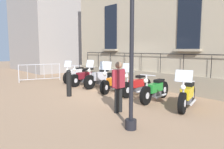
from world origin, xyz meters
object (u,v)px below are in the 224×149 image
(motorcycle_maroon, at_px, (84,77))
(motorcycle_green, at_px, (155,90))
(lamppost, at_px, (132,1))
(crowd_barrier, at_px, (40,72))
(motorcycle_orange, at_px, (113,83))
(motorcycle_yellow, at_px, (187,96))
(motorcycle_silver, at_px, (100,78))
(bollard, at_px, (69,83))
(motorcycle_white, at_px, (76,74))
(motorcycle_red, at_px, (136,85))
(pedestrian_standing, at_px, (118,84))

(motorcycle_maroon, relative_size, motorcycle_green, 1.02)
(lamppost, bearing_deg, crowd_barrier, -99.72)
(motorcycle_maroon, bearing_deg, motorcycle_orange, 89.29)
(lamppost, bearing_deg, motorcycle_orange, -126.62)
(motorcycle_green, height_order, motorcycle_yellow, motorcycle_yellow)
(motorcycle_silver, xyz_separation_m, bollard, (2.20, 0.73, 0.08))
(motorcycle_white, relative_size, bollard, 1.83)
(motorcycle_maroon, bearing_deg, bollard, 42.47)
(lamppost, xyz_separation_m, crowd_barrier, (-1.53, -8.92, -2.45))
(motorcycle_green, xyz_separation_m, motorcycle_yellow, (0.03, 1.30, 0.01))
(motorcycle_silver, distance_m, crowd_barrier, 4.25)
(motorcycle_maroon, relative_size, bollard, 1.87)
(motorcycle_silver, xyz_separation_m, motorcycle_yellow, (0.26, 4.91, -0.05))
(motorcycle_red, distance_m, lamppost, 4.61)
(motorcycle_white, height_order, bollard, motorcycle_white)
(motorcycle_orange, relative_size, lamppost, 0.39)
(motorcycle_silver, height_order, motorcycle_red, motorcycle_silver)
(motorcycle_white, relative_size, motorcycle_yellow, 1.03)
(motorcycle_yellow, bearing_deg, motorcycle_red, -95.87)
(motorcycle_white, relative_size, lamppost, 0.40)
(motorcycle_green, distance_m, motorcycle_yellow, 1.30)
(motorcycle_silver, distance_m, lamppost, 6.27)
(motorcycle_silver, bearing_deg, motorcycle_yellow, 86.92)
(crowd_barrier, bearing_deg, pedestrian_standing, 84.06)
(motorcycle_maroon, distance_m, motorcycle_yellow, 6.01)
(motorcycle_white, height_order, motorcycle_yellow, motorcycle_yellow)
(lamppost, xyz_separation_m, bollard, (-0.75, -4.18, -2.46))
(motorcycle_yellow, bearing_deg, motorcycle_green, -91.42)
(motorcycle_white, bearing_deg, lamppost, 67.74)
(motorcycle_green, bearing_deg, bollard, -55.67)
(motorcycle_yellow, xyz_separation_m, bollard, (1.93, -4.18, 0.13))
(motorcycle_green, bearing_deg, lamppost, 25.68)
(bollard, bearing_deg, motorcycle_white, -126.22)
(motorcycle_maroon, distance_m, motorcycle_orange, 2.36)
(motorcycle_red, bearing_deg, bollard, -38.81)
(motorcycle_white, xyz_separation_m, motorcycle_orange, (0.22, 3.51, -0.04))
(motorcycle_green, relative_size, motorcycle_yellow, 1.04)
(motorcycle_yellow, xyz_separation_m, lamppost, (2.68, 0.01, 2.59))
(motorcycle_maroon, xyz_separation_m, motorcycle_green, (0.04, 4.71, -0.02))
(motorcycle_orange, height_order, motorcycle_green, motorcycle_orange)
(bollard, height_order, pedestrian_standing, pedestrian_standing)
(motorcycle_silver, height_order, crowd_barrier, motorcycle_silver)
(motorcycle_silver, bearing_deg, crowd_barrier, -70.50)
(motorcycle_orange, height_order, bollard, motorcycle_orange)
(lamppost, relative_size, crowd_barrier, 2.20)
(motorcycle_white, xyz_separation_m, motorcycle_red, (0.01, 4.74, -0.04))
(bollard, bearing_deg, motorcycle_yellow, 114.84)
(motorcycle_red, bearing_deg, motorcycle_orange, -80.31)
(motorcycle_silver, relative_size, bollard, 1.93)
(motorcycle_maroon, relative_size, motorcycle_silver, 0.97)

